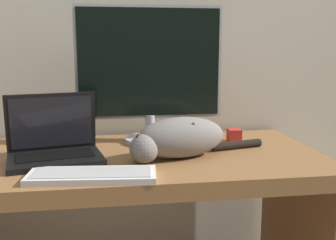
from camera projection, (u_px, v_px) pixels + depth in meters
wall_back at (122, 5)px, 1.76m from camera, size 6.40×0.06×2.60m
desk at (129, 192)px, 1.51m from camera, size 1.45×0.68×0.72m
monitor at (150, 72)px, 1.62m from camera, size 0.60×0.21×0.56m
laptop at (54, 147)px, 1.40m from camera, size 0.36×0.28×0.24m
external_keyboard at (92, 175)px, 1.21m from camera, size 0.40×0.18×0.02m
cat at (179, 138)px, 1.43m from camera, size 0.54×0.24×0.15m
small_toy at (234, 135)px, 1.68m from camera, size 0.05×0.05×0.05m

